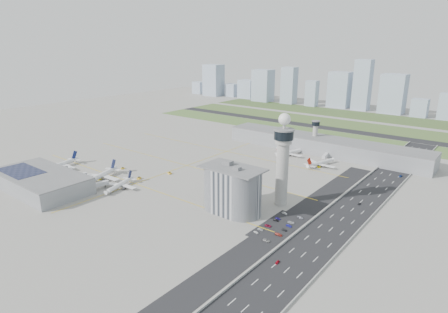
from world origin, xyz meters
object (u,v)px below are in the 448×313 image
Objects in this scene: tug_1 at (99,178)px; car_hw_0 at (277,262)px; car_lot_0 at (256,232)px; secondary_tower at (315,133)px; airplane_far_b at (321,160)px; car_lot_5 at (285,213)px; admin_building at (232,190)px; tug_2 at (139,178)px; tug_4 at (284,158)px; tug_3 at (170,173)px; airplane_near_a at (59,162)px; car_lot_4 at (278,218)px; car_lot_8 at (284,230)px; airplane_near_b at (99,173)px; car_lot_6 at (266,240)px; jet_bridge_near_0 at (51,172)px; car_hw_2 at (400,176)px; jet_bridge_far_1 at (327,155)px; tug_5 at (319,167)px; airplane_near_c at (119,183)px; car_lot_11 at (300,218)px; car_lot_9 at (289,226)px; car_lot_10 at (291,222)px; control_tower at (283,156)px; car_lot_3 at (276,220)px; car_lot_1 at (260,229)px; car_hw_4 at (399,156)px; jet_bridge_near_1 at (70,179)px; jet_bridge_near_2 at (91,188)px; airplane_far_a at (291,150)px; jet_bridge_far_0 at (282,147)px; car_hw_1 at (359,204)px.

tug_1 is 179.55m from car_hw_0.
secondary_tower is at bearing 20.54° from car_lot_0.
car_lot_5 is (24.56, -110.59, -4.55)m from airplane_far_b.
tug_1 is (-122.83, -20.29, -14.28)m from admin_building.
admin_building is 98.93m from tug_2.
tug_3 is at bearing -42.31° from tug_4.
airplane_near_a reaches higher than car_hw_0.
car_lot_4 is 1.04× the size of car_lot_8.
car_lot_6 is at bearing 72.03° from airplane_near_b.
jet_bridge_near_0 is 297.80m from car_hw_2.
jet_bridge_far_1 is 4.48× the size of tug_5.
car_lot_11 is at bearing 88.72° from airplane_near_c.
airplane_far_b is 9.88× the size of car_lot_9.
car_lot_10 is (215.70, 34.17, -5.28)m from airplane_near_a.
tug_2 reaches higher than car_lot_4.
control_tower is 1.75× the size of airplane_far_b.
jet_bridge_near_0 is 3.02× the size of car_hw_2.
car_lot_3 is at bearing -72.33° from secondary_tower.
car_lot_1 is at bearing 75.47° from airplane_near_b.
jet_bridge_far_1 is 74.07m from car_hw_4.
car_hw_2 is (192.12, 163.44, -5.53)m from airplane_near_b.
car_lot_3 is at bearing -67.25° from jet_bridge_near_0.
admin_building reaches higher than car_hw_4.
car_lot_6 is (34.32, -148.43, -4.53)m from airplane_far_b.
car_lot_1 is at bearing 10.92° from tug_4.
jet_bridge_near_1 is 3.76× the size of car_lot_9.
tug_1 is 168.72m from car_lot_11.
tug_1 is 165.76m from car_lot_9.
jet_bridge_far_1 is (120.99, 175.00, -3.32)m from airplane_near_b.
tug_5 reaches higher than car_hw_0.
tug_1 is 0.97× the size of car_lot_5.
car_lot_9 is 0.93× the size of car_lot_11.
car_lot_1 is 35.69m from car_hw_0.
airplane_near_c is at bearing -37.87° from jet_bridge_far_1.
secondary_tower is 175.81m from car_lot_10.
tug_1 is at bearing 102.18° from car_lot_4.
car_lot_11 is (73.16, -107.69, -0.25)m from tug_4.
jet_bridge_near_2 is 252.88m from car_hw_2.
airplane_far_a is at bearing 103.21° from admin_building.
tug_5 reaches higher than car_lot_8.
jet_bridge_far_1 is 3.76× the size of car_hw_4.
secondary_tower is at bearing 27.33° from car_lot_11.
jet_bridge_far_0 is 4.23× the size of tug_3.
car_lot_6 is 0.95× the size of car_hw_2.
control_tower reaches higher than secondary_tower.
airplane_near_c is 10.68× the size of tug_3.
airplane_near_b is at bearing -158.91° from car_hw_1.
jet_bridge_far_1 is (-20.00, 124.00, -32.19)m from control_tower.
car_lot_1 is at bearing -75.13° from tug_1.
car_hw_4 is (23.80, 198.33, 0.08)m from car_lot_3.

